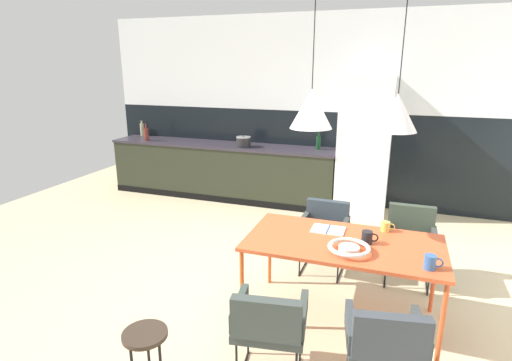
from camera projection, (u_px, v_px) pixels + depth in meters
The scene contains 22 objects.
ground_plane at pixel (260, 306), 3.76m from camera, with size 9.59×9.59×0.00m, color #CCB990.
back_wall_splashback_dark at pixel (325, 157), 6.47m from camera, with size 7.37×0.12×1.45m, color black.
back_wall_panel_upper at pixel (330, 63), 6.07m from camera, with size 7.37×0.12×1.45m, color silver.
kitchen_counter at pixel (222, 171), 6.75m from camera, with size 3.80×0.63×0.90m.
refrigerator_column at pixel (364, 147), 5.87m from camera, with size 0.73×0.60×1.99m, color silver.
dining_table at pixel (343, 246), 3.38m from camera, with size 1.60×0.85×0.74m.
armchair_far_side at pixel (325, 226), 4.32m from camera, with size 0.50×0.48×0.74m.
armchair_corner_seat at pixel (269, 320), 2.73m from camera, with size 0.55×0.54×0.74m.
armchair_near_window at pixel (410, 235), 4.11m from camera, with size 0.49×0.47×0.77m.
armchair_by_stool at pixel (386, 339), 2.57m from camera, with size 0.56×0.55×0.73m.
fruit_bowl at pixel (349, 248), 3.16m from camera, with size 0.33×0.33×0.06m.
open_book at pixel (328, 230), 3.59m from camera, with size 0.29×0.21×0.02m.
mug_wide_latte at pixel (386, 226), 3.56m from camera, with size 0.12×0.08×0.09m.
mug_glass_clear at pixel (367, 237), 3.31m from camera, with size 0.14×0.09×0.11m.
mug_white_ceramic at pixel (431, 262), 2.89m from camera, with size 0.13×0.08×0.11m.
cooking_pot at pixel (244, 142), 6.36m from camera, with size 0.23×0.23×0.19m.
bottle_oil_tall at pixel (318, 142), 6.18m from camera, with size 0.07×0.07×0.26m.
bottle_wine_green at pixel (146, 134), 6.88m from camera, with size 0.07×0.07×0.29m.
bottle_vinegar_dark at pixel (142, 129), 7.33m from camera, with size 0.07×0.07×0.27m.
side_stool at pixel (145, 339), 2.69m from camera, with size 0.30×0.30×0.45m.
pendant_lamp_over_table_near at pixel (311, 109), 3.21m from camera, with size 0.34×0.34×1.19m.
pendant_lamp_over_table_far at pixel (397, 113), 2.98m from camera, with size 0.31×0.31×1.18m.
Camera 1 is at (1.06, -3.12, 2.16)m, focal length 28.50 mm.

